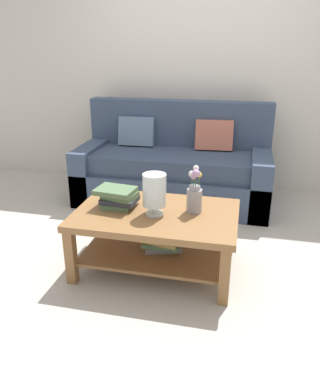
{
  "coord_description": "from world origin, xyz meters",
  "views": [
    {
      "loc": [
        0.59,
        -2.87,
        1.61
      ],
      "look_at": [
        -0.0,
        -0.27,
        0.57
      ],
      "focal_mm": 34.98,
      "sensor_mm": 36.0,
      "label": 1
    }
  ],
  "objects_px": {
    "coffee_table": "(156,228)",
    "glass_hurricane_vase": "(155,191)",
    "book_stack_main": "(118,197)",
    "flower_pitcher": "(194,195)",
    "couch": "(174,168)"
  },
  "relations": [
    {
      "from": "coffee_table",
      "to": "glass_hurricane_vase",
      "type": "relative_size",
      "value": 3.88
    },
    {
      "from": "couch",
      "to": "coffee_table",
      "type": "xyz_separation_m",
      "value": [
        0.13,
        -1.42,
        -0.03
      ]
    },
    {
      "from": "coffee_table",
      "to": "flower_pitcher",
      "type": "height_order",
      "value": "flower_pitcher"
    },
    {
      "from": "book_stack_main",
      "to": "coffee_table",
      "type": "bearing_deg",
      "value": -4.49
    },
    {
      "from": "book_stack_main",
      "to": "flower_pitcher",
      "type": "distance_m",
      "value": 0.58
    },
    {
      "from": "flower_pitcher",
      "to": "glass_hurricane_vase",
      "type": "bearing_deg",
      "value": -157.6
    },
    {
      "from": "flower_pitcher",
      "to": "coffee_table",
      "type": "bearing_deg",
      "value": -167.47
    },
    {
      "from": "coffee_table",
      "to": "book_stack_main",
      "type": "height_order",
      "value": "book_stack_main"
    },
    {
      "from": "coffee_table",
      "to": "glass_hurricane_vase",
      "type": "height_order",
      "value": "glass_hurricane_vase"
    },
    {
      "from": "couch",
      "to": "coffee_table",
      "type": "relative_size",
      "value": 1.71
    },
    {
      "from": "book_stack_main",
      "to": "glass_hurricane_vase",
      "type": "xyz_separation_m",
      "value": [
        0.31,
        -0.07,
        0.1
      ]
    },
    {
      "from": "coffee_table",
      "to": "glass_hurricane_vase",
      "type": "bearing_deg",
      "value": -84.15
    },
    {
      "from": "couch",
      "to": "glass_hurricane_vase",
      "type": "relative_size",
      "value": 6.63
    },
    {
      "from": "coffee_table",
      "to": "book_stack_main",
      "type": "distance_m",
      "value": 0.37
    },
    {
      "from": "coffee_table",
      "to": "book_stack_main",
      "type": "bearing_deg",
      "value": 175.51
    }
  ]
}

